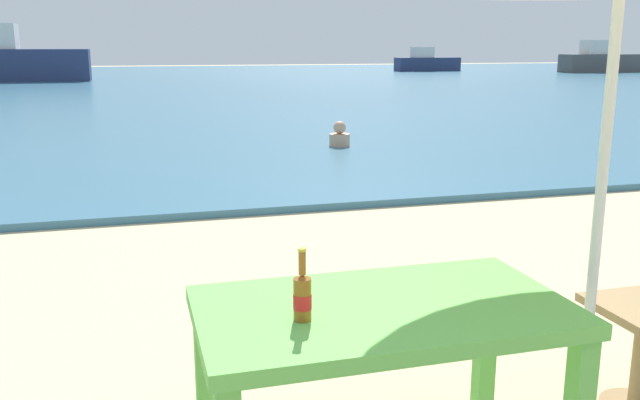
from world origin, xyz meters
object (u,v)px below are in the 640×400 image
object	(u,v)px
swimmer_person	(340,136)
picnic_table_green	(382,331)
boat_tanker	(5,61)
boat_fishing_trawler	(427,62)
boat_sailboat	(601,61)
beer_bottle_amber	(302,295)

from	to	relation	value
swimmer_person	picnic_table_green	bearing A→B (deg)	-106.17
swimmer_person	boat_tanker	size ratio (longest dim) A/B	0.06
boat_fishing_trawler	picnic_table_green	bearing A→B (deg)	-114.57
swimmer_person	boat_fishing_trawler	distance (m)	34.23
swimmer_person	boat_sailboat	bearing A→B (deg)	45.99
boat_fishing_trawler	boat_tanker	xyz separation A→B (m)	(-24.08, -6.87, 0.38)
boat_tanker	boat_sailboat	size ratio (longest dim) A/B	1.34
picnic_table_green	boat_sailboat	world-z (taller)	boat_sailboat
picnic_table_green	boat_sailboat	bearing A→B (deg)	51.33
beer_bottle_amber	swimmer_person	xyz separation A→B (m)	(2.77, 8.48, -0.61)
boat_sailboat	swimmer_person	bearing A→B (deg)	-134.01
swimmer_person	boat_sailboat	size ratio (longest dim) A/B	0.08
beer_bottle_amber	boat_tanker	distance (m)	32.72
swimmer_person	boat_tanker	world-z (taller)	boat_tanker
picnic_table_green	swimmer_person	world-z (taller)	picnic_table_green
beer_bottle_amber	boat_fishing_trawler	xyz separation A→B (m)	(18.15, 39.05, -0.22)
picnic_table_green	boat_tanker	size ratio (longest dim) A/B	0.20
swimmer_person	boat_sailboat	xyz separation A→B (m)	(25.05, 25.93, 0.54)
boat_fishing_trawler	beer_bottle_amber	bearing A→B (deg)	-114.93
beer_bottle_amber	boat_fishing_trawler	distance (m)	43.07
beer_bottle_amber	boat_fishing_trawler	size ratio (longest dim) A/B	0.06
beer_bottle_amber	boat_fishing_trawler	world-z (taller)	boat_fishing_trawler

